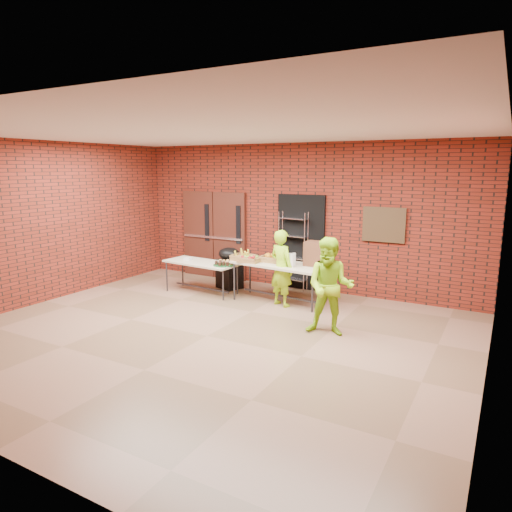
{
  "coord_description": "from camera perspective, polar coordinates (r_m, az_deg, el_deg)",
  "views": [
    {
      "loc": [
        4.09,
        -5.69,
        2.66
      ],
      "look_at": [
        0.12,
        1.4,
        1.09
      ],
      "focal_mm": 32.0,
      "sensor_mm": 36.0,
      "label": 1
    }
  ],
  "objects": [
    {
      "name": "basket_bananas",
      "position": [
        9.39,
        -1.56,
        -0.16
      ],
      "size": [
        0.46,
        0.36,
        0.14
      ],
      "color": "#A77443",
      "rests_on": "table_right"
    },
    {
      "name": "volunteer_man",
      "position": [
        7.4,
        9.24,
        -3.81
      ],
      "size": [
        0.87,
        0.73,
        1.59
      ],
      "primitive_type": "imported",
      "rotation": [
        0.0,
        0.0,
        0.18
      ],
      "color": "#92D117",
      "rests_on": "room"
    },
    {
      "name": "cup_stack_mid",
      "position": [
        8.72,
        4.48,
        -0.61
      ],
      "size": [
        0.08,
        0.08,
        0.25
      ],
      "primitive_type": "cylinder",
      "color": "silver",
      "rests_on": "table_right"
    },
    {
      "name": "muffin_tray",
      "position": [
        9.45,
        -4.05,
        -0.87
      ],
      "size": [
        0.44,
        0.44,
        0.11
      ],
      "color": "#11431C",
      "rests_on": "table_left"
    },
    {
      "name": "cup_stack_front",
      "position": [
        8.85,
        4.26,
        -0.45
      ],
      "size": [
        0.08,
        0.08,
        0.25
      ],
      "primitive_type": "cylinder",
      "color": "silver",
      "rests_on": "table_right"
    },
    {
      "name": "bronze_plaque",
      "position": [
        9.47,
        15.69,
        3.79
      ],
      "size": [
        0.85,
        0.04,
        0.7
      ],
      "primitive_type": "cube",
      "color": "#43331B",
      "rests_on": "room"
    },
    {
      "name": "double_doors",
      "position": [
        11.2,
        -5.26,
        2.64
      ],
      "size": [
        1.78,
        0.12,
        2.1
      ],
      "color": "#3F1A12",
      "rests_on": "room"
    },
    {
      "name": "room",
      "position": [
        7.09,
        -6.41,
        2.27
      ],
      "size": [
        8.08,
        7.08,
        3.28
      ],
      "color": "brown",
      "rests_on": "ground"
    },
    {
      "name": "basket_apples",
      "position": [
        9.21,
        -0.8,
        -0.4
      ],
      "size": [
        0.42,
        0.33,
        0.13
      ],
      "color": "#A77443",
      "rests_on": "table_right"
    },
    {
      "name": "table_right",
      "position": [
        9.12,
        2.9,
        -1.33
      ],
      "size": [
        2.01,
        1.02,
        0.79
      ],
      "rotation": [
        0.0,
        0.0,
        -0.12
      ],
      "color": "#B4A98A",
      "rests_on": "room"
    },
    {
      "name": "wire_rack",
      "position": [
        10.07,
        4.65,
        0.62
      ],
      "size": [
        0.66,
        0.31,
        1.73
      ],
      "primitive_type": null,
      "rotation": [
        0.0,
        0.0,
        -0.16
      ],
      "color": "silver",
      "rests_on": "room"
    },
    {
      "name": "dark_doorway",
      "position": [
        10.11,
        5.61,
        1.72
      ],
      "size": [
        1.1,
        0.06,
        2.1
      ],
      "primitive_type": "cube",
      "color": "black",
      "rests_on": "room"
    },
    {
      "name": "napkin_box",
      "position": [
        10.08,
        -8.53,
        -0.36
      ],
      "size": [
        0.16,
        0.11,
        0.05
      ],
      "primitive_type": "cube",
      "color": "silver",
      "rests_on": "table_left"
    },
    {
      "name": "coffee_dispenser",
      "position": [
        8.92,
        7.36,
        0.3
      ],
      "size": [
        0.36,
        0.32,
        0.47
      ],
      "primitive_type": "cube",
      "color": "brown",
      "rests_on": "table_right"
    },
    {
      "name": "volunteer_woman",
      "position": [
        8.87,
        3.21,
        -1.52
      ],
      "size": [
        0.64,
        0.52,
        1.5
      ],
      "primitive_type": "imported",
      "rotation": [
        0.0,
        0.0,
        2.81
      ],
      "color": "#92D117",
      "rests_on": "room"
    },
    {
      "name": "basket_oranges",
      "position": [
        9.24,
        2.18,
        -0.33
      ],
      "size": [
        0.48,
        0.37,
        0.15
      ],
      "color": "#A77443",
      "rests_on": "table_right"
    },
    {
      "name": "table_left",
      "position": [
        9.87,
        -6.85,
        -1.06
      ],
      "size": [
        1.71,
        0.83,
        0.68
      ],
      "rotation": [
        0.0,
        0.0,
        -0.09
      ],
      "color": "#B4A98A",
      "rests_on": "room"
    },
    {
      "name": "cup_stack_back",
      "position": [
        8.94,
        4.74,
        -0.38
      ],
      "size": [
        0.08,
        0.08,
        0.24
      ],
      "primitive_type": "cylinder",
      "color": "silver",
      "rests_on": "table_right"
    },
    {
      "name": "covered_grill",
      "position": [
        10.24,
        -3.35,
        -1.48
      ],
      "size": [
        0.62,
        0.57,
        0.92
      ],
      "rotation": [
        0.0,
        0.0,
        -0.35
      ],
      "color": "black",
      "rests_on": "room"
    }
  ]
}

